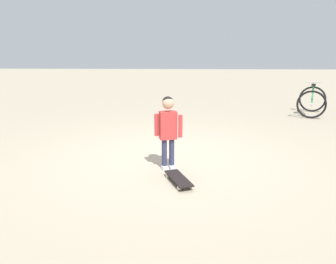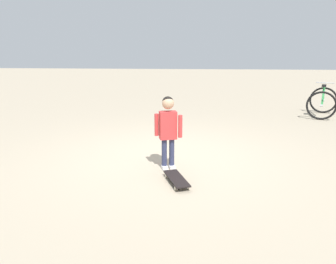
% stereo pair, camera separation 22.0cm
% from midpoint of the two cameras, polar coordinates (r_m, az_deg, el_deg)
% --- Properties ---
extents(ground_plane, '(50.00, 50.00, 0.00)m').
position_cam_midpoint_polar(ground_plane, '(5.42, 1.43, -4.22)').
color(ground_plane, tan).
extents(child_person, '(0.23, 0.40, 1.06)m').
position_cam_midpoint_polar(child_person, '(4.70, 1.34, 1.25)').
color(child_person, '#2D3351').
rests_on(child_person, ground).
extents(skateboard, '(0.64, 0.40, 0.07)m').
position_cam_midpoint_polar(skateboard, '(4.36, 2.93, -8.07)').
color(skateboard, black).
rests_on(skateboard, ground).
extents(bicycle_mid, '(1.26, 1.06, 0.85)m').
position_cam_midpoint_polar(bicycle_mid, '(9.54, 25.66, 4.71)').
color(bicycle_mid, black).
rests_on(bicycle_mid, ground).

